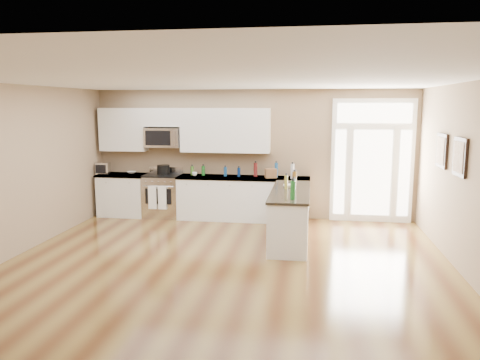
% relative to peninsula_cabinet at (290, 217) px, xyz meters
% --- Properties ---
extents(ground, '(8.00, 8.00, 0.00)m').
position_rel_peninsula_cabinet_xyz_m(ground, '(-0.93, -2.24, -0.43)').
color(ground, '#522F17').
extents(room_shell, '(8.00, 8.00, 8.00)m').
position_rel_peninsula_cabinet_xyz_m(room_shell, '(-0.93, -2.24, 1.27)').
color(room_shell, '#8D7559').
rests_on(room_shell, ground).
extents(back_cabinet_left, '(1.10, 0.66, 0.94)m').
position_rel_peninsula_cabinet_xyz_m(back_cabinet_left, '(-3.80, 1.45, 0.00)').
color(back_cabinet_left, white).
rests_on(back_cabinet_left, ground).
extents(back_cabinet_right, '(2.85, 0.66, 0.94)m').
position_rel_peninsula_cabinet_xyz_m(back_cabinet_right, '(-1.08, 1.45, 0.00)').
color(back_cabinet_right, white).
rests_on(back_cabinet_right, ground).
extents(peninsula_cabinet, '(0.69, 2.32, 0.94)m').
position_rel_peninsula_cabinet_xyz_m(peninsula_cabinet, '(0.00, 0.00, 0.00)').
color(peninsula_cabinet, white).
rests_on(peninsula_cabinet, ground).
extents(upper_cabinet_left, '(1.04, 0.33, 0.95)m').
position_rel_peninsula_cabinet_xyz_m(upper_cabinet_left, '(-3.81, 1.59, 1.49)').
color(upper_cabinet_left, white).
rests_on(upper_cabinet_left, room_shell).
extents(upper_cabinet_right, '(1.94, 0.33, 0.95)m').
position_rel_peninsula_cabinet_xyz_m(upper_cabinet_right, '(-1.50, 1.59, 1.49)').
color(upper_cabinet_right, white).
rests_on(upper_cabinet_right, room_shell).
extents(upper_cabinet_short, '(0.82, 0.33, 0.40)m').
position_rel_peninsula_cabinet_xyz_m(upper_cabinet_short, '(-2.88, 1.59, 1.77)').
color(upper_cabinet_short, white).
rests_on(upper_cabinet_short, room_shell).
extents(microwave, '(0.78, 0.41, 0.42)m').
position_rel_peninsula_cabinet_xyz_m(microwave, '(-2.88, 1.56, 1.33)').
color(microwave, silver).
rests_on(microwave, room_shell).
extents(entry_door, '(1.70, 0.10, 2.60)m').
position_rel_peninsula_cabinet_xyz_m(entry_door, '(1.62, 1.71, 0.87)').
color(entry_door, white).
rests_on(entry_door, ground).
extents(wall_art_near, '(0.05, 0.58, 0.58)m').
position_rel_peninsula_cabinet_xyz_m(wall_art_near, '(2.54, -0.04, 1.27)').
color(wall_art_near, black).
rests_on(wall_art_near, room_shell).
extents(wall_art_far, '(0.05, 0.58, 0.58)m').
position_rel_peninsula_cabinet_xyz_m(wall_art_far, '(2.54, -1.04, 1.27)').
color(wall_art_far, black).
rests_on(wall_art_far, room_shell).
extents(kitchen_range, '(0.79, 0.70, 1.08)m').
position_rel_peninsula_cabinet_xyz_m(kitchen_range, '(-2.88, 1.45, 0.04)').
color(kitchen_range, silver).
rests_on(kitchen_range, ground).
extents(stockpot, '(0.34, 0.34, 0.21)m').
position_rel_peninsula_cabinet_xyz_m(stockpot, '(-2.88, 1.52, 0.62)').
color(stockpot, black).
rests_on(stockpot, kitchen_range).
extents(toaster_oven, '(0.32, 0.26, 0.25)m').
position_rel_peninsula_cabinet_xyz_m(toaster_oven, '(-4.26, 1.43, 0.63)').
color(toaster_oven, silver).
rests_on(toaster_oven, back_cabinet_left).
extents(cardboard_box, '(0.28, 0.23, 0.19)m').
position_rel_peninsula_cabinet_xyz_m(cardboard_box, '(-0.48, 1.41, 0.60)').
color(cardboard_box, brown).
rests_on(cardboard_box, back_cabinet_right).
extents(bowl_left, '(0.21, 0.21, 0.05)m').
position_rel_peninsula_cabinet_xyz_m(bowl_left, '(-3.65, 1.59, 0.53)').
color(bowl_left, white).
rests_on(bowl_left, back_cabinet_left).
extents(bowl_peninsula, '(0.23, 0.23, 0.06)m').
position_rel_peninsula_cabinet_xyz_m(bowl_peninsula, '(-0.06, 0.29, 0.53)').
color(bowl_peninsula, white).
rests_on(bowl_peninsula, peninsula_cabinet).
extents(cup_counter, '(0.14, 0.14, 0.08)m').
position_rel_peninsula_cabinet_xyz_m(cup_counter, '(-2.15, 1.43, 0.55)').
color(cup_counter, white).
rests_on(cup_counter, back_cabinet_right).
extents(counter_bottles, '(2.37, 2.47, 0.31)m').
position_rel_peninsula_cabinet_xyz_m(counter_bottles, '(-0.56, 0.86, 0.64)').
color(counter_bottles, '#19591E').
rests_on(counter_bottles, back_cabinet_right).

